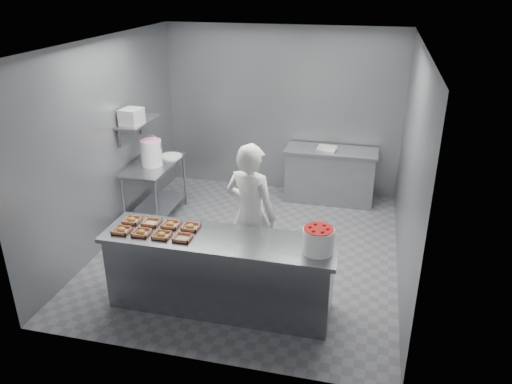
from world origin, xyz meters
TOP-DOWN VIEW (x-y plane):
  - floor at (0.00, 0.00)m, footprint 4.50×4.50m
  - ceiling at (0.00, 0.00)m, footprint 4.50×4.50m
  - wall_back at (0.00, 2.25)m, footprint 4.00×0.04m
  - wall_left at (-2.00, 0.00)m, footprint 0.04×4.50m
  - wall_right at (2.00, 0.00)m, footprint 0.04×4.50m
  - service_counter at (0.00, -1.35)m, footprint 2.60×0.70m
  - prep_table at (-1.65, 0.60)m, footprint 0.60×1.20m
  - back_counter at (0.90, 1.90)m, footprint 1.50×0.60m
  - wall_shelf at (-1.82, 0.60)m, footprint 0.35×0.90m
  - tray_0 at (-1.09, -1.48)m, footprint 0.19×0.18m
  - tray_1 at (-0.85, -1.48)m, footprint 0.19×0.18m
  - tray_2 at (-0.61, -1.48)m, footprint 0.19×0.18m
  - tray_3 at (-0.37, -1.48)m, footprint 0.19×0.18m
  - tray_4 at (-1.09, -1.22)m, footprint 0.19×0.18m
  - tray_5 at (-0.85, -1.22)m, footprint 0.19×0.18m
  - tray_6 at (-0.61, -1.22)m, footprint 0.19×0.18m
  - tray_7 at (-0.37, -1.22)m, footprint 0.19×0.18m
  - worker at (0.20, -0.72)m, footprint 0.75×0.60m
  - strawberry_tub at (1.08, -1.39)m, footprint 0.33×0.33m
  - glaze_bucket at (-1.65, 0.56)m, footprint 0.32×0.31m
  - bucket_lid at (-1.51, 0.96)m, footprint 0.45×0.45m
  - rag at (-1.68, 0.75)m, footprint 0.16×0.15m
  - appliance at (-1.82, 0.39)m, footprint 0.29×0.33m
  - paper_stack at (0.83, 1.90)m, footprint 0.33×0.26m

SIDE VIEW (x-z plane):
  - floor at x=0.00m, z-range 0.00..0.00m
  - back_counter at x=0.90m, z-range 0.00..0.90m
  - service_counter at x=0.00m, z-range 0.00..0.90m
  - prep_table at x=-1.65m, z-range 0.14..1.04m
  - worker at x=0.20m, z-range 0.00..1.79m
  - rag at x=-1.68m, z-range 0.90..0.92m
  - bucket_lid at x=-1.51m, z-range 0.90..0.93m
  - tray_3 at x=-0.37m, z-range 0.90..0.94m
  - tray_5 at x=-0.85m, z-range 0.90..0.94m
  - tray_0 at x=-1.09m, z-range 0.89..0.95m
  - tray_1 at x=-0.85m, z-range 0.89..0.95m
  - tray_2 at x=-0.61m, z-range 0.89..0.95m
  - tray_4 at x=-1.09m, z-range 0.89..0.95m
  - tray_6 at x=-0.61m, z-range 0.89..0.95m
  - tray_7 at x=-0.37m, z-range 0.89..0.95m
  - paper_stack at x=0.83m, z-range 0.90..0.95m
  - strawberry_tub at x=1.08m, z-range 0.91..1.18m
  - glaze_bucket at x=-1.65m, z-range 0.87..1.34m
  - wall_back at x=0.00m, z-range 0.00..2.80m
  - wall_left at x=-2.00m, z-range 0.00..2.80m
  - wall_right at x=2.00m, z-range 0.00..2.80m
  - wall_shelf at x=-1.82m, z-range 1.54..1.56m
  - appliance at x=-1.82m, z-range 1.56..1.79m
  - ceiling at x=0.00m, z-range 2.80..2.80m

